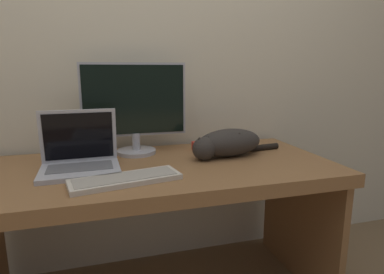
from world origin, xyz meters
TOP-DOWN VIEW (x-y plane):
  - wall_back at (0.00, 0.80)m, footprint 6.40×0.06m
  - desk at (0.00, 0.37)m, footprint 1.62×0.74m
  - monitor at (-0.07, 0.61)m, footprint 0.53×0.20m
  - laptop at (-0.34, 0.38)m, footprint 0.33×0.25m
  - external_keyboard at (-0.16, 0.18)m, footprint 0.44×0.22m
  - cat at (0.36, 0.42)m, footprint 0.52×0.21m
  - small_toy at (0.25, 0.59)m, footprint 0.04×0.04m

SIDE VIEW (x-z plane):
  - desk at x=0.00m, z-range 0.22..0.92m
  - external_keyboard at x=-0.16m, z-range 0.71..0.73m
  - small_toy at x=0.25m, z-range 0.71..0.75m
  - laptop at x=-0.34m, z-range 0.63..0.89m
  - cat at x=0.36m, z-range 0.71..0.85m
  - monitor at x=-0.07m, z-range 0.72..1.18m
  - wall_back at x=0.00m, z-range 0.00..2.60m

